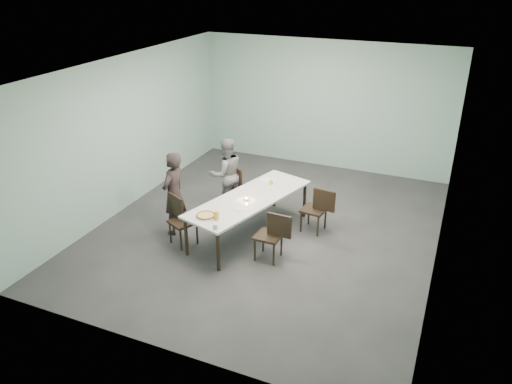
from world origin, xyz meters
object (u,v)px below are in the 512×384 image
at_px(chair_far_left, 238,186).
at_px(side_plate, 239,209).
at_px(chair_near_right, 273,233).
at_px(table, 249,200).
at_px(tealight, 246,199).
at_px(diner_far, 226,174).
at_px(pizza, 206,216).
at_px(chair_near_left, 180,217).
at_px(beer_glass, 217,216).
at_px(water_tumbler, 216,226).
at_px(chair_far_right, 318,207).
at_px(amber_tumbler, 271,183).
at_px(diner_near, 174,193).

xyz_separation_m(chair_far_left, side_plate, (0.64, -1.35, 0.25)).
bearing_deg(chair_far_left, chair_near_right, -18.01).
height_order(table, tealight, tealight).
xyz_separation_m(table, diner_far, (-0.87, 0.84, 0.05)).
height_order(pizza, tealight, tealight).
distance_m(chair_near_left, diner_far, 1.58).
relative_size(side_plate, beer_glass, 1.20).
relative_size(chair_far_left, water_tumbler, 9.67).
relative_size(chair_far_right, water_tumbler, 9.67).
height_order(beer_glass, amber_tumbler, beer_glass).
xyz_separation_m(chair_near_right, diner_far, (-1.57, 1.45, 0.24)).
distance_m(pizza, amber_tumbler, 1.71).
bearing_deg(tealight, pizza, -114.22).
xyz_separation_m(side_plate, water_tumbler, (-0.05, -0.77, 0.04)).
bearing_deg(table, side_plate, -87.96).
distance_m(chair_far_left, side_plate, 1.51).
bearing_deg(amber_tumbler, tealight, -100.50).
height_order(chair_near_right, amber_tumbler, chair_near_right).
bearing_deg(chair_near_left, table, 61.04).
relative_size(table, water_tumbler, 30.53).
bearing_deg(table, diner_far, 136.24).
relative_size(side_plate, amber_tumbler, 2.25).
distance_m(chair_near_left, side_plate, 1.09).
relative_size(chair_far_right, tealight, 15.54).
relative_size(chair_near_left, chair_far_left, 1.00).
xyz_separation_m(water_tumbler, tealight, (0.03, 1.12, -0.02)).
bearing_deg(chair_near_left, chair_far_left, 101.98).
bearing_deg(chair_near_right, diner_far, -41.30).
height_order(chair_far_left, amber_tumbler, chair_far_left).
xyz_separation_m(beer_glass, amber_tumbler, (0.30, 1.65, -0.03)).
bearing_deg(diner_far, chair_near_right, 88.35).
bearing_deg(beer_glass, water_tumbler, -66.02).
distance_m(chair_near_right, side_plate, 0.74).
height_order(table, pizza, pizza).
height_order(diner_near, tealight, diner_near).
bearing_deg(beer_glass, diner_far, 111.69).
xyz_separation_m(diner_near, amber_tumbler, (1.45, 1.11, 0.01)).
relative_size(diner_far, pizza, 4.36).
height_order(diner_near, beer_glass, diner_near).
relative_size(chair_near_left, tealight, 15.54).
relative_size(table, tealight, 49.07).
height_order(beer_glass, tealight, beer_glass).
xyz_separation_m(chair_near_right, beer_glass, (-0.85, -0.35, 0.32)).
bearing_deg(diner_near, diner_far, 162.59).
distance_m(water_tumbler, tealight, 1.12).
xyz_separation_m(chair_near_left, pizza, (0.65, -0.23, 0.27)).
distance_m(chair_far_left, tealight, 1.20).
relative_size(table, amber_tumbler, 34.35).
bearing_deg(beer_glass, chair_near_right, 22.53).
bearing_deg(beer_glass, side_plate, 70.48).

